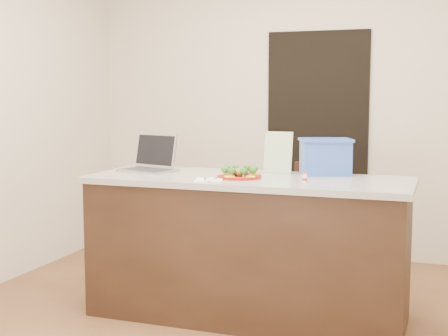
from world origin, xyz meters
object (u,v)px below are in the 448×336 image
(plate, at_px, (240,176))
(laptop, at_px, (151,161))
(chair, at_px, (317,216))
(yogurt_bottle, at_px, (305,178))
(blue_box, at_px, (325,156))
(napkin, at_px, (209,180))
(island, at_px, (248,247))

(plate, height_order, laptop, laptop)
(plate, bearing_deg, chair, 70.68)
(yogurt_bottle, relative_size, blue_box, 0.16)
(laptop, bearing_deg, blue_box, 24.83)
(napkin, bearing_deg, laptop, 149.27)
(plate, relative_size, laptop, 0.67)
(napkin, xyz_separation_m, chair, (0.46, 1.08, -0.40))
(laptop, bearing_deg, chair, 52.28)
(island, bearing_deg, blue_box, 33.32)
(napkin, relative_size, yogurt_bottle, 2.62)
(plate, relative_size, blue_box, 0.71)
(plate, xyz_separation_m, napkin, (-0.14, -0.17, -0.01))
(island, height_order, laptop, laptop)
(blue_box, bearing_deg, yogurt_bottle, -117.07)
(napkin, relative_size, laptop, 0.40)
(napkin, distance_m, blue_box, 0.81)
(yogurt_bottle, bearing_deg, laptop, 168.22)
(napkin, relative_size, blue_box, 0.42)
(island, relative_size, yogurt_bottle, 32.67)
(island, distance_m, blue_box, 0.78)
(island, relative_size, chair, 2.23)
(yogurt_bottle, distance_m, chair, 1.08)
(napkin, relative_size, chair, 0.18)
(laptop, xyz_separation_m, chair, (1.02, 0.75, -0.46))
(island, height_order, plate, plate)
(plate, xyz_separation_m, laptop, (-0.70, 0.16, 0.06))
(plate, relative_size, napkin, 1.68)
(plate, bearing_deg, napkin, -130.77)
(laptop, distance_m, chair, 1.35)
(yogurt_bottle, height_order, blue_box, blue_box)
(napkin, bearing_deg, plate, 49.23)
(island, distance_m, napkin, 0.54)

